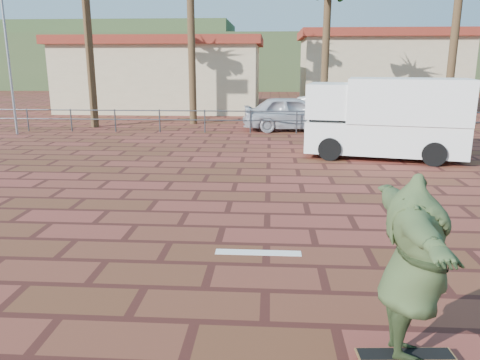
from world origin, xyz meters
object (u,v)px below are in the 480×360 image
object	(u,v)px
car_white	(348,106)
skateboarder	(414,268)
longboard	(405,355)
car_silver	(293,113)
campervan	(387,117)

from	to	relation	value
car_white	skateboarder	bearing A→B (deg)	179.72
longboard	car_silver	size ratio (longest dim) A/B	0.22
skateboarder	car_white	world-z (taller)	skateboarder
longboard	car_white	size ratio (longest dim) A/B	0.19
campervan	car_silver	bearing A→B (deg)	125.73
longboard	skateboarder	distance (m)	0.98
longboard	campervan	distance (m)	11.20
car_silver	car_white	distance (m)	3.86
car_white	car_silver	bearing A→B (deg)	139.61
longboard	campervan	world-z (taller)	campervan
campervan	car_white	world-z (taller)	campervan
longboard	car_white	world-z (taller)	car_white
skateboarder	campervan	xyz separation A→B (m)	(2.28, 10.89, 0.27)
skateboarder	campervan	world-z (taller)	campervan
campervan	car_silver	distance (m)	6.66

